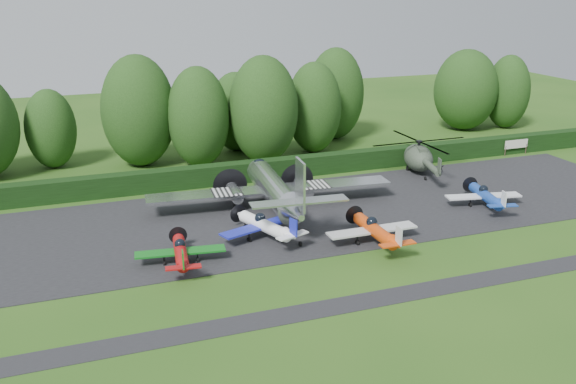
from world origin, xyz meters
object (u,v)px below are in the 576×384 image
object	(u,v)px
sign_board	(516,145)
light_plane_red	(181,252)
transport_plane	(275,190)
light_plane_white	(265,225)
helicopter	(419,156)
light_plane_orange	(375,230)
light_plane_blue	(486,196)

from	to	relation	value
sign_board	light_plane_red	bearing A→B (deg)	-158.00
transport_plane	sign_board	world-z (taller)	transport_plane
light_plane_white	helicopter	xyz separation A→B (m)	(20.79, 11.62, 0.72)
light_plane_orange	helicopter	size ratio (longest dim) A/B	0.61
light_plane_red	light_plane_blue	world-z (taller)	light_plane_blue
helicopter	light_plane_white	bearing A→B (deg)	-165.74
light_plane_orange	light_plane_blue	size ratio (longest dim) A/B	1.07
light_plane_orange	light_plane_white	bearing A→B (deg)	152.60
light_plane_blue	light_plane_red	bearing A→B (deg)	173.57
light_plane_orange	sign_board	xyz separation A→B (m)	(27.62, 17.95, 0.04)
light_plane_white	light_plane_blue	world-z (taller)	light_plane_white
transport_plane	helicopter	distance (m)	18.92
transport_plane	helicopter	bearing A→B (deg)	13.22
light_plane_orange	helicopter	bearing A→B (deg)	49.61
transport_plane	light_plane_blue	size ratio (longest dim) A/B	3.08
light_plane_blue	sign_board	size ratio (longest dim) A/B	2.27
helicopter	light_plane_orange	bearing A→B (deg)	-145.25
transport_plane	light_plane_blue	world-z (taller)	transport_plane
light_plane_orange	helicopter	xyz separation A→B (m)	(13.18, 15.54, 0.69)
helicopter	transport_plane	bearing A→B (deg)	-176.61
light_plane_orange	light_plane_blue	bearing A→B (deg)	17.18
transport_plane	light_plane_red	xyz separation A→B (m)	(-9.96, -8.24, -0.94)
helicopter	sign_board	world-z (taller)	helicopter
light_plane_white	light_plane_red	bearing A→B (deg)	-140.62
light_plane_white	sign_board	bearing A→B (deg)	41.27
light_plane_white	helicopter	size ratio (longest dim) A/B	0.60
transport_plane	light_plane_red	bearing A→B (deg)	-145.51
transport_plane	light_plane_white	distance (m)	6.39
light_plane_red	light_plane_orange	size ratio (longest dim) A/B	0.88
light_plane_red	sign_board	world-z (taller)	light_plane_red
light_plane_red	helicopter	bearing A→B (deg)	19.34
light_plane_red	light_plane_blue	size ratio (longest dim) A/B	0.94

